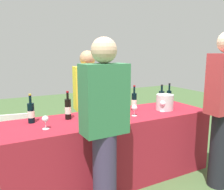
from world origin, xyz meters
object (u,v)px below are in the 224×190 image
(wine_bottle_1, at_px, (68,109))
(guest_1, at_px, (223,104))
(wine_bottle_0, at_px, (31,113))
(wine_glass_3, at_px, (134,108))
(wine_bottle_3, at_px, (134,101))
(menu_board, at_px, (15,140))
(wine_glass_0, at_px, (45,120))
(wine_bottle_4, at_px, (161,99))
(wine_glass_1, at_px, (96,113))
(wine_glass_4, at_px, (163,104))
(ice_bucket, at_px, (165,102))
(guest_0, at_px, (104,125))
(wine_bottle_2, at_px, (90,108))
(wine_glass_2, at_px, (108,112))
(wine_bottle_5, at_px, (169,98))
(server_pouring, at_px, (88,103))

(wine_bottle_1, relative_size, guest_1, 0.18)
(wine_bottle_0, height_order, guest_1, guest_1)
(wine_glass_3, height_order, guest_1, guest_1)
(wine_bottle_3, xyz_separation_m, menu_board, (-1.38, 0.81, -0.55))
(wine_glass_0, height_order, wine_glass_3, wine_glass_0)
(wine_bottle_4, relative_size, wine_glass_1, 2.19)
(wine_bottle_3, distance_m, wine_glass_3, 0.29)
(wine_glass_0, distance_m, wine_glass_4, 1.45)
(wine_glass_4, bearing_deg, wine_glass_3, -179.25)
(ice_bucket, relative_size, guest_1, 0.13)
(wine_glass_0, relative_size, wine_glass_1, 0.97)
(wine_bottle_3, relative_size, ice_bucket, 1.45)
(wine_glass_3, bearing_deg, wine_glass_0, -179.96)
(guest_0, bearing_deg, wine_bottle_2, 77.05)
(wine_bottle_4, relative_size, menu_board, 0.42)
(wine_bottle_0, distance_m, wine_glass_0, 0.29)
(wine_glass_0, xyz_separation_m, guest_1, (1.80, -0.59, 0.08))
(menu_board, bearing_deg, wine_bottle_2, -40.19)
(wine_bottle_0, relative_size, wine_glass_3, 2.36)
(wine_glass_4, distance_m, guest_0, 1.12)
(wine_bottle_0, height_order, wine_glass_0, wine_bottle_0)
(wine_glass_3, xyz_separation_m, wine_glass_4, (0.43, 0.01, 0.01))
(wine_glass_2, xyz_separation_m, ice_bucket, (0.88, 0.12, 0.00))
(wine_bottle_1, relative_size, wine_glass_0, 2.35)
(wine_bottle_2, xyz_separation_m, ice_bucket, (0.99, -0.12, -0.01))
(wine_bottle_3, height_order, wine_glass_0, wine_bottle_3)
(wine_glass_3, distance_m, guest_1, 0.97)
(wine_bottle_5, bearing_deg, guest_0, -152.82)
(wine_bottle_1, distance_m, wine_glass_3, 0.76)
(ice_bucket, height_order, server_pouring, server_pouring)
(wine_glass_1, xyz_separation_m, server_pouring, (0.18, 0.66, -0.05))
(wine_bottle_0, relative_size, wine_glass_0, 2.31)
(wine_glass_1, bearing_deg, guest_1, -25.34)
(wine_bottle_3, bearing_deg, wine_bottle_2, -174.91)
(wine_glass_0, distance_m, wine_glass_1, 0.54)
(wine_bottle_0, distance_m, wine_bottle_4, 1.70)
(wine_glass_1, distance_m, server_pouring, 0.68)
(wine_bottle_5, bearing_deg, wine_glass_2, -165.01)
(guest_0, xyz_separation_m, guest_1, (1.38, -0.14, 0.07))
(wine_glass_2, height_order, menu_board, wine_glass_2)
(wine_bottle_3, height_order, guest_0, guest_0)
(wine_bottle_5, xyz_separation_m, wine_glass_4, (-0.31, -0.24, -0.01))
(guest_1, xyz_separation_m, menu_board, (-2.00, 1.63, -0.61))
(ice_bucket, xyz_separation_m, guest_1, (0.26, -0.65, 0.07))
(wine_bottle_1, xyz_separation_m, ice_bucket, (1.23, -0.17, -0.02))
(wine_bottle_3, relative_size, server_pouring, 0.21)
(wine_glass_2, distance_m, wine_glass_4, 0.80)
(wine_glass_1, distance_m, menu_board, 1.38)
(wine_bottle_4, bearing_deg, wine_bottle_2, -177.68)
(wine_glass_0, bearing_deg, wine_bottle_3, 11.62)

